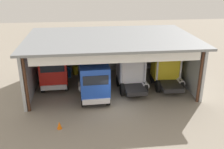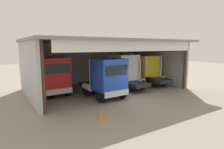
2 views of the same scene
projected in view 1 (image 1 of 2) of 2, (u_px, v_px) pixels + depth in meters
name	position (u px, v px, depth m)	size (l,w,h in m)	color
ground_plane	(116.00, 107.00, 21.13)	(80.00, 80.00, 0.00)	gray
workshop_shed	(110.00, 49.00, 24.56)	(15.02, 9.75, 4.93)	#ADB2B7
truck_red_center_right_bay	(54.00, 70.00, 23.93)	(2.70, 4.47, 3.39)	red
truck_blue_right_bay	(94.00, 82.00, 21.47)	(2.62, 5.12, 3.35)	#1E47B7
truck_white_center_left_bay	(131.00, 70.00, 23.84)	(2.62, 4.43, 3.49)	white
truck_yellow_left_bay	(167.00, 69.00, 24.50)	(2.65, 4.40, 3.27)	yellow
oil_drum	(75.00, 70.00, 27.79)	(0.58, 0.58, 0.93)	gold
tool_cart	(67.00, 72.00, 27.05)	(0.90, 0.60, 1.00)	#1E59A5
traffic_cone	(59.00, 125.00, 18.10)	(0.36, 0.36, 0.56)	orange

